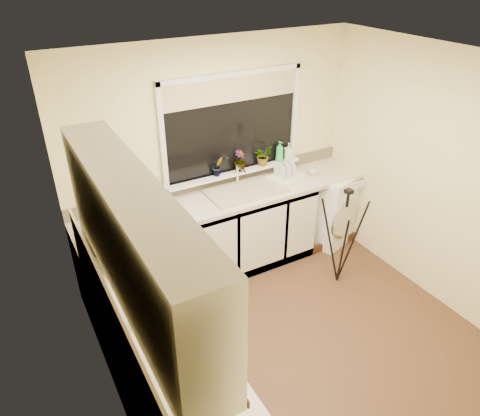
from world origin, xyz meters
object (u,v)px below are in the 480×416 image
glass_jug (214,403)px  soap_bottle_clear (289,152)px  soap_bottle_green (280,151)px  plant_b (218,166)px  tripod (343,237)px  microwave (119,238)px  kettle (139,252)px  steel_jar (141,316)px  plant_c (240,161)px  plant_d (263,155)px  cup_left (204,400)px  cup_back (313,171)px  washing_machine (327,205)px  laptop (163,207)px  dish_rack (286,178)px

glass_jug → soap_bottle_clear: size_ratio=0.88×
soap_bottle_green → plant_b: bearing=-179.9°
tripod → microwave: (-2.17, 0.36, 0.50)m
kettle → steel_jar: (-0.21, -0.66, -0.05)m
plant_c → plant_d: size_ratio=1.06×
tripod → steel_jar: 2.37m
plant_b → cup_left: 2.67m
cup_back → steel_jar: bearing=-152.0°
kettle → plant_b: plant_b is taller
tripod → glass_jug: size_ratio=6.30×
steel_jar → cup_back: size_ratio=0.98×
tripod → plant_c: (-0.64, 1.02, 0.61)m
washing_machine → laptop: 2.11m
washing_machine → microwave: bearing=170.9°
steel_jar → kettle: bearing=72.0°
washing_machine → soap_bottle_green: (-0.56, 0.25, 0.72)m
steel_jar → cup_left: size_ratio=1.22×
soap_bottle_green → soap_bottle_clear: size_ratio=1.16×
glass_jug → plant_b: bearing=62.6°
plant_b → soap_bottle_green: bearing=0.1°
washing_machine → soap_bottle_clear: (-0.46, 0.23, 0.71)m
steel_jar → soap_bottle_green: soap_bottle_green is taller
microwave → plant_c: (1.53, 0.66, 0.11)m
laptop → steel_jar: size_ratio=3.61×
cup_left → plant_d: bearing=51.8°
dish_rack → laptop: bearing=167.3°
dish_rack → cup_left: cup_left is taller
cup_back → cup_left: size_ratio=1.24×
laptop → plant_c: 1.00m
laptop → steel_jar: (-0.68, -1.34, -0.00)m
washing_machine → plant_b: plant_b is taller
plant_d → cup_left: size_ratio=2.47×
laptop → soap_bottle_clear: (1.58, 0.17, 0.19)m
kettle → cup_back: size_ratio=1.92×
kettle → glass_jug: kettle is taller
glass_jug → washing_machine: bearing=39.7°
glass_jug → microwave: 1.74m
kettle → soap_bottle_green: size_ratio=0.91×
washing_machine → tripod: tripod is taller
laptop → plant_c: bearing=-4.9°
laptop → plant_d: plant_d is taller
dish_rack → soap_bottle_green: size_ratio=1.61×
glass_jug → tripod: bearing=32.7°
laptop → soap_bottle_green: (1.48, 0.20, 0.21)m
plant_c → cup_back: size_ratio=2.11×
laptop → soap_bottle_green: soap_bottle_green is taller
glass_jug → soap_bottle_clear: 3.20m
glass_jug → cup_back: 3.21m
steel_jar → soap_bottle_green: 2.66m
cup_back → soap_bottle_clear: bearing=136.7°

